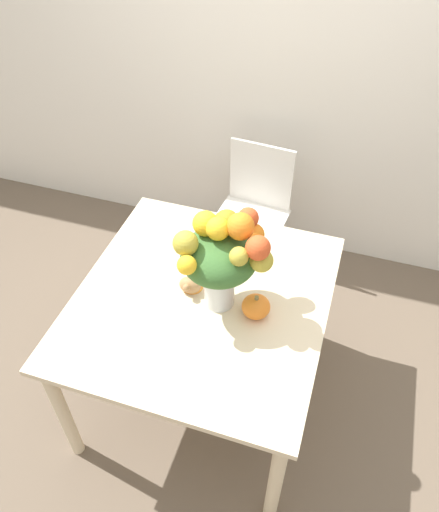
{
  "coord_description": "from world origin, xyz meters",
  "views": [
    {
      "loc": [
        0.52,
        -1.36,
        2.43
      ],
      "look_at": [
        0.08,
        0.0,
        1.03
      ],
      "focal_mm": 35.0,
      "sensor_mm": 36.0,
      "label": 1
    }
  ],
  "objects_px": {
    "flower_vase": "(222,255)",
    "turkey_figurine": "(191,282)",
    "dining_chair_near_window": "(252,214)",
    "pumpkin": "(256,307)"
  },
  "relations": [
    {
      "from": "flower_vase",
      "to": "dining_chair_near_window",
      "type": "bearing_deg",
      "value": 96.67
    },
    {
      "from": "turkey_figurine",
      "to": "dining_chair_near_window",
      "type": "relative_size",
      "value": 0.15
    },
    {
      "from": "turkey_figurine",
      "to": "flower_vase",
      "type": "bearing_deg",
      "value": -10.42
    },
    {
      "from": "pumpkin",
      "to": "dining_chair_near_window",
      "type": "distance_m",
      "value": 1.08
    },
    {
      "from": "flower_vase",
      "to": "turkey_figurine",
      "type": "bearing_deg",
      "value": 169.58
    },
    {
      "from": "flower_vase",
      "to": "dining_chair_near_window",
      "type": "xyz_separation_m",
      "value": [
        -0.11,
        0.97,
        -0.57
      ]
    },
    {
      "from": "pumpkin",
      "to": "flower_vase",
      "type": "bearing_deg",
      "value": 171.03
    },
    {
      "from": "flower_vase",
      "to": "dining_chair_near_window",
      "type": "relative_size",
      "value": 0.55
    },
    {
      "from": "flower_vase",
      "to": "pumpkin",
      "type": "relative_size",
      "value": 4.01
    },
    {
      "from": "flower_vase",
      "to": "dining_chair_near_window",
      "type": "height_order",
      "value": "flower_vase"
    }
  ]
}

